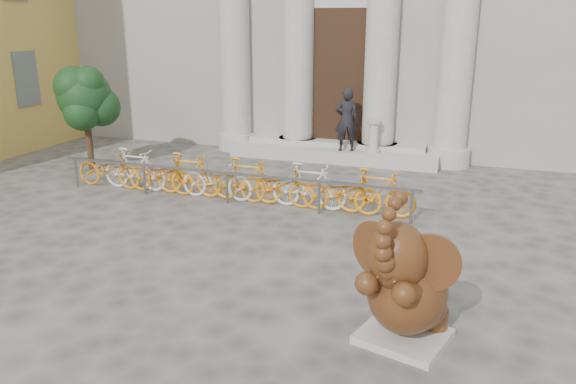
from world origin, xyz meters
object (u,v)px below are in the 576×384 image
(elephant_statue, at_px, (406,287))
(pedestrian, at_px, (346,120))
(bike_rack, at_px, (231,179))
(tree, at_px, (85,98))

(elephant_statue, xyz_separation_m, pedestrian, (-2.82, 8.76, 0.48))
(elephant_statue, relative_size, bike_rack, 0.25)
(pedestrian, bearing_deg, bike_rack, 50.12)
(bike_rack, bearing_deg, pedestrian, 68.55)
(elephant_statue, bearing_deg, pedestrian, 123.59)
(bike_rack, height_order, pedestrian, pedestrian)
(bike_rack, distance_m, pedestrian, 4.52)
(bike_rack, relative_size, tree, 3.04)
(elephant_statue, relative_size, pedestrian, 1.18)
(elephant_statue, xyz_separation_m, tree, (-9.12, 5.82, 1.18))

